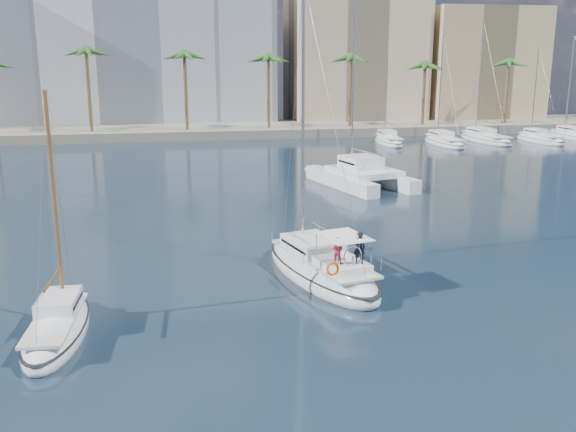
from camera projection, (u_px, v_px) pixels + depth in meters
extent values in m
plane|color=black|center=(321.00, 277.00, 31.78)|extent=(160.00, 160.00, 0.00)
cube|color=gray|center=(219.00, 130.00, 89.80)|extent=(120.00, 14.00, 1.20)
cube|color=white|center=(130.00, 33.00, 95.84)|extent=(42.00, 16.00, 28.00)
cube|color=beige|center=(354.00, 60.00, 100.04)|extent=(20.00, 14.00, 20.00)
cube|color=tan|center=(478.00, 67.00, 101.96)|extent=(18.00, 12.00, 18.00)
cylinder|color=brown|center=(221.00, 98.00, 84.85)|extent=(0.44, 0.44, 10.50)
sphere|color=#2B5F23|center=(220.00, 57.00, 83.58)|extent=(3.60, 3.60, 3.60)
cylinder|color=brown|center=(461.00, 95.00, 90.95)|extent=(0.44, 0.44, 10.50)
sphere|color=#2B5F23|center=(463.00, 57.00, 89.67)|extent=(3.60, 3.60, 3.60)
ellipsoid|color=white|center=(321.00, 272.00, 31.69)|extent=(5.46, 10.41, 2.06)
ellipsoid|color=black|center=(321.00, 266.00, 31.62)|extent=(5.51, 10.51, 0.18)
cube|color=silver|center=(323.00, 258.00, 31.33)|extent=(3.98, 7.78, 0.12)
cube|color=white|center=(312.00, 245.00, 32.26)|extent=(2.85, 3.67, 0.60)
cube|color=black|center=(312.00, 244.00, 32.25)|extent=(2.78, 3.30, 0.14)
cylinder|color=#B7BABF|center=(303.00, 118.00, 31.76)|extent=(0.15, 0.15, 13.03)
cylinder|color=#B7BABF|center=(320.00, 226.00, 31.21)|extent=(1.07, 3.92, 0.11)
cube|color=white|center=(342.00, 264.00, 29.59)|extent=(2.43, 2.87, 0.36)
cube|color=white|center=(344.00, 236.00, 29.17)|extent=(2.43, 2.87, 0.04)
torus|color=silver|center=(353.00, 256.00, 28.58)|extent=(0.94, 0.28, 0.96)
torus|color=#FF570D|center=(333.00, 269.00, 27.83)|extent=(0.66, 0.34, 0.64)
imported|color=black|center=(359.00, 248.00, 28.91)|extent=(0.57, 0.39, 1.53)
imported|color=#B71C2E|center=(337.00, 250.00, 29.01)|extent=(0.75, 0.70, 1.24)
ellipsoid|color=white|center=(57.00, 332.00, 24.92)|extent=(2.57, 7.00, 1.62)
ellipsoid|color=black|center=(57.00, 327.00, 24.86)|extent=(2.60, 7.07, 0.18)
cube|color=silver|center=(55.00, 319.00, 24.64)|extent=(1.85, 5.25, 0.12)
cube|color=white|center=(59.00, 302.00, 25.32)|extent=(1.59, 2.33, 0.60)
cube|color=black|center=(59.00, 302.00, 25.31)|extent=(1.59, 2.07, 0.14)
cylinder|color=brown|center=(54.00, 200.00, 25.12)|extent=(0.15, 0.15, 8.51)
cylinder|color=brown|center=(53.00, 279.00, 24.45)|extent=(0.28, 2.78, 0.11)
cube|color=white|center=(340.00, 181.00, 53.44)|extent=(3.74, 10.21, 1.10)
cube|color=white|center=(380.00, 177.00, 55.06)|extent=(3.74, 10.21, 1.10)
cube|color=white|center=(364.00, 171.00, 53.62)|extent=(5.79, 6.59, 0.50)
cube|color=white|center=(361.00, 162.00, 53.90)|extent=(3.50, 3.68, 1.00)
cube|color=black|center=(361.00, 162.00, 53.88)|extent=(3.42, 3.29, 0.18)
cylinder|color=#B7BABF|center=(353.00, 85.00, 53.71)|extent=(0.18, 0.18, 13.65)
ellipsoid|color=silver|center=(347.00, 238.00, 35.90)|extent=(0.23, 0.44, 0.21)
sphere|color=silver|center=(346.00, 237.00, 36.09)|extent=(0.11, 0.11, 0.11)
cube|color=gray|center=(342.00, 238.00, 35.84)|extent=(0.50, 0.18, 0.12)
cube|color=gray|center=(353.00, 238.00, 35.95)|extent=(0.50, 0.18, 0.12)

